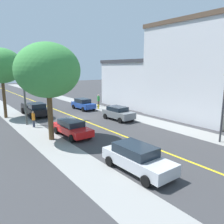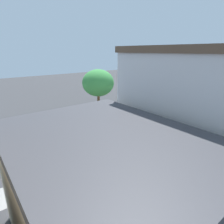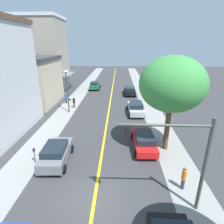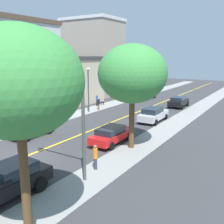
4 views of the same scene
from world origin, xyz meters
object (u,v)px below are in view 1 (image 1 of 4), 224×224
Objects in this scene: street_tree_left_near at (48,71)px; fire_hydrant at (98,106)px; black_pickup_truck at (35,109)px; pedestrian_orange_shirt at (33,119)px; parking_meter at (128,111)px; pedestrian_green_shirt at (98,100)px; street_tree_right_corner at (1,66)px; blue_sedan_left_curb at (83,104)px; red_sedan_right_curb at (72,128)px; grey_sedan_left_curb at (118,113)px; street_lamp at (224,99)px; traffic_light_mast at (38,89)px; silver_sedan_right_curb at (137,158)px.

street_tree_left_near is 9.51× the size of fire_hydrant.
pedestrian_orange_shirt is at bearing -17.46° from black_pickup_truck.
pedestrian_green_shirt reaches higher than parking_meter.
street_tree_right_corner reaches higher than blue_sedan_left_curb.
parking_meter is 9.25m from red_sedan_right_curb.
street_tree_left_near is 5.45m from red_sedan_right_curb.
pedestrian_green_shirt is at bearing 158.70° from grey_sedan_left_curb.
street_lamp is 3.04× the size of pedestrian_green_shirt.
street_lamp is at bearing 90.15° from fire_hydrant.
pedestrian_green_shirt is (-1.27, -1.89, 0.56)m from fire_hydrant.
traffic_light_mast is (9.87, 3.35, 3.37)m from fire_hydrant.
grey_sedan_left_curb is 2.25× the size of pedestrian_green_shirt.
street_tree_right_corner is 6.39m from black_pickup_truck.
blue_sedan_left_curb reaches higher than red_sedan_right_curb.
silver_sedan_right_curb is 20.67m from blue_sedan_left_curb.
red_sedan_right_curb is 15.68m from pedestrian_green_shirt.
silver_sedan_right_curb reaches higher than red_sedan_right_curb.
street_lamp is at bearing 87.51° from silver_sedan_right_curb.
street_tree_right_corner is 21.24m from silver_sedan_right_curb.
traffic_light_mast is at bearing -63.45° from blue_sedan_left_curb.
street_tree_right_corner is 4.48× the size of pedestrian_green_shirt.
blue_sedan_left_curb is at bearing -130.23° from street_tree_left_near.
fire_hydrant is at bearing 101.71° from pedestrian_orange_shirt.
street_tree_right_corner is at bearing -58.55° from street_lamp.
pedestrian_green_shirt reaches higher than fire_hydrant.
fire_hydrant is 2.27m from blue_sedan_left_curb.
blue_sedan_left_curb is 10.68m from pedestrian_orange_shirt.
red_sedan_right_curb is (9.14, 9.84, 0.33)m from fire_hydrant.
silver_sedan_right_curb is at bearing 51.99° from parking_meter.
parking_meter is 0.30× the size of blue_sedan_left_curb.
street_tree_right_corner reaches higher than pedestrian_orange_shirt.
street_lamp is 19.90m from blue_sedan_left_curb.
pedestrian_green_shirt is (-3.20, -9.27, 0.16)m from grey_sedan_left_curb.
street_tree_right_corner is 6.43× the size of parking_meter.
traffic_light_mast is (9.59, -3.85, 2.93)m from parking_meter.
street_lamp reaches higher than pedestrian_green_shirt.
street_tree_left_near is at bearing 109.90° from pedestrian_green_shirt.
traffic_light_mast is (-1.19, -6.41, -2.06)m from street_tree_left_near.
street_tree_right_corner reaches higher than silver_sedan_right_curb.
street_lamp reaches higher than parking_meter.
street_tree_left_near is 1.72× the size of red_sedan_right_curb.
street_lamp is 3.42× the size of pedestrian_orange_shirt.
street_tree_left_near is 11.82m from black_pickup_truck.
street_tree_right_corner reaches higher than parking_meter.
street_tree_right_corner is at bearing 67.22° from pedestrian_green_shirt.
silver_sedan_right_curb is at bearing 102.38° from street_tree_left_near.
parking_meter is at bearing 65.73° from pedestrian_orange_shirt.
pedestrian_orange_shirt is at bearing -51.28° from street_lamp.
black_pickup_truck reaches higher than blue_sedan_left_curb.
blue_sedan_left_curb is 0.71× the size of black_pickup_truck.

